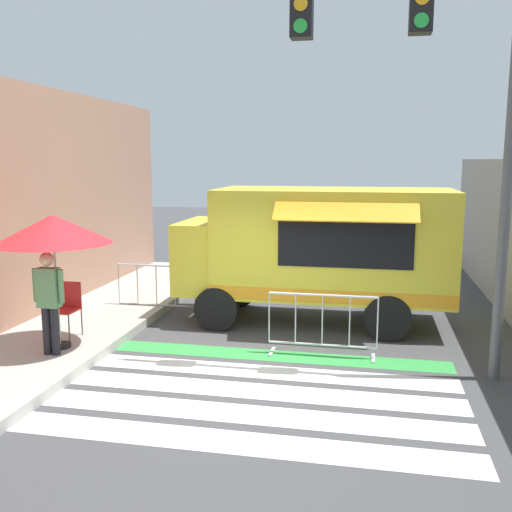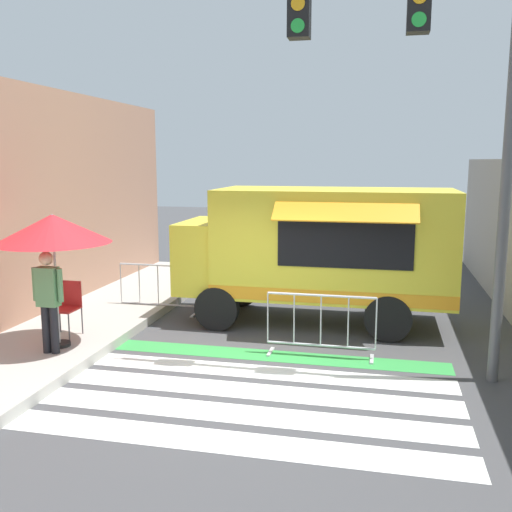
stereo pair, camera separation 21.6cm
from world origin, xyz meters
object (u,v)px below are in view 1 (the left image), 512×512
at_px(food_truck, 312,246).
at_px(vendor_person, 49,297).
at_px(barricade_side, 156,290).
at_px(folding_chair, 66,304).
at_px(patio_umbrella, 53,230).
at_px(barricade_front, 322,326).
at_px(traffic_signal_pole, 425,67).

relative_size(food_truck, vendor_person, 3.23).
bearing_deg(barricade_side, folding_chair, -108.45).
xyz_separation_m(food_truck, vendor_person, (-3.83, -3.29, -0.45)).
bearing_deg(barricade_side, patio_umbrella, -101.28).
bearing_deg(folding_chair, barricade_front, -10.20).
bearing_deg(vendor_person, patio_umbrella, 88.74).
distance_m(food_truck, patio_umbrella, 4.92).
bearing_deg(patio_umbrella, food_truck, 37.16).
distance_m(barricade_front, barricade_side, 4.21).
distance_m(folding_chair, barricade_front, 4.50).
relative_size(traffic_signal_pole, vendor_person, 3.85).
height_order(patio_umbrella, barricade_front, patio_umbrella).
distance_m(patio_umbrella, barricade_front, 4.68).
bearing_deg(traffic_signal_pole, barricade_front, 159.50).
height_order(food_truck, folding_chair, food_truck).
height_order(barricade_front, barricade_side, same).
height_order(food_truck, vendor_person, food_truck).
distance_m(folding_chair, vendor_person, 1.03).
bearing_deg(folding_chair, food_truck, 15.53).
xyz_separation_m(traffic_signal_pole, barricade_side, (-5.13, 2.53, -4.04)).
distance_m(traffic_signal_pole, barricade_side, 7.00).
bearing_deg(traffic_signal_pole, folding_chair, 178.07).
height_order(folding_chair, vendor_person, vendor_person).
bearing_deg(barricade_front, folding_chair, -175.73).
bearing_deg(patio_umbrella, folding_chair, 108.18).
height_order(traffic_signal_pole, barricade_side, traffic_signal_pole).
distance_m(traffic_signal_pole, barricade_front, 4.31).
bearing_deg(barricade_front, barricade_side, 151.70).
height_order(food_truck, traffic_signal_pole, traffic_signal_pole).
height_order(food_truck, barricade_front, food_truck).
relative_size(folding_chair, vendor_person, 0.58).
relative_size(traffic_signal_pole, patio_umbrella, 2.88).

